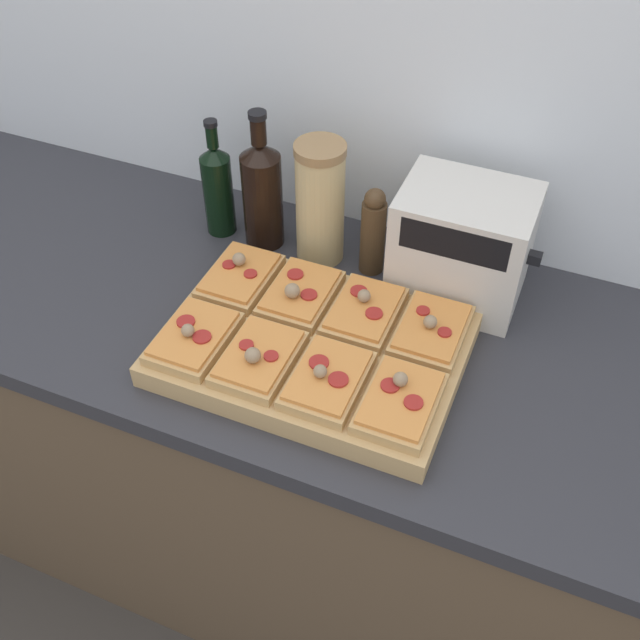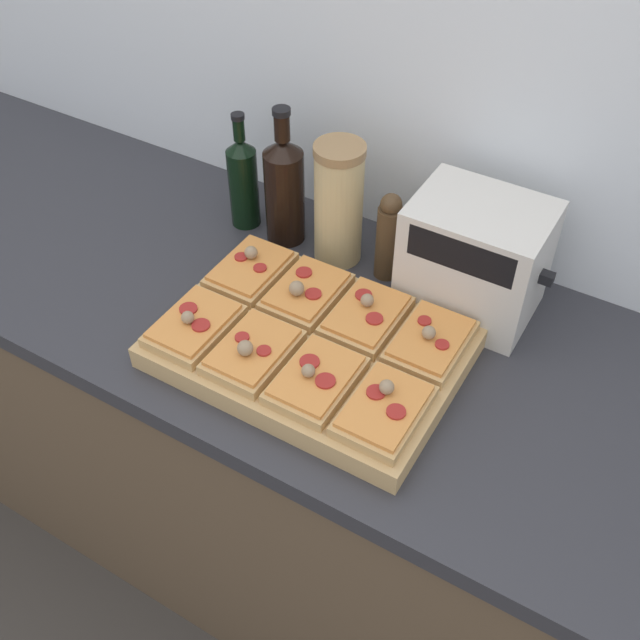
# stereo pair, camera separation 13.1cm
# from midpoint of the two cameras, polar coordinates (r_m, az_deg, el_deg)

# --- Properties ---
(wall_back) EXTENTS (6.00, 0.06, 2.50)m
(wall_back) POSITION_cam_midpoint_polar(r_m,az_deg,el_deg) (1.47, 2.06, 19.04)
(wall_back) COLOR silver
(wall_back) RESTS_ON ground_plane
(kitchen_counter) EXTENTS (2.63, 0.67, 0.90)m
(kitchen_counter) POSITION_cam_midpoint_polar(r_m,az_deg,el_deg) (1.74, -2.90, -10.63)
(kitchen_counter) COLOR brown
(kitchen_counter) RESTS_ON ground_plane
(cutting_board) EXTENTS (0.52, 0.37, 0.04)m
(cutting_board) POSITION_cam_midpoint_polar(r_m,az_deg,el_deg) (1.32, -3.34, -2.29)
(cutting_board) COLOR tan
(cutting_board) RESTS_ON kitchen_counter
(pizza_slice_back_left) EXTENTS (0.11, 0.16, 0.05)m
(pizza_slice_back_left) POSITION_cam_midpoint_polar(r_m,az_deg,el_deg) (1.42, -8.76, 3.23)
(pizza_slice_back_left) COLOR tan
(pizza_slice_back_left) RESTS_ON cutting_board
(pizza_slice_back_midleft) EXTENTS (0.11, 0.16, 0.06)m
(pizza_slice_back_midleft) POSITION_cam_midpoint_polar(r_m,az_deg,el_deg) (1.37, -4.25, 1.92)
(pizza_slice_back_midleft) COLOR tan
(pizza_slice_back_midleft) RESTS_ON cutting_board
(pizza_slice_back_midright) EXTENTS (0.11, 0.16, 0.05)m
(pizza_slice_back_midright) POSITION_cam_midpoint_polar(r_m,az_deg,el_deg) (1.33, 0.61, 0.56)
(pizza_slice_back_midright) COLOR tan
(pizza_slice_back_midright) RESTS_ON cutting_board
(pizza_slice_back_right) EXTENTS (0.11, 0.16, 0.05)m
(pizza_slice_back_right) POSITION_cam_midpoint_polar(r_m,az_deg,el_deg) (1.30, 5.69, -0.92)
(pizza_slice_back_right) COLOR tan
(pizza_slice_back_right) RESTS_ON cutting_board
(pizza_slice_front_left) EXTENTS (0.11, 0.16, 0.05)m
(pizza_slice_front_left) POSITION_cam_midpoint_polar(r_m,az_deg,el_deg) (1.31, -12.43, -1.42)
(pizza_slice_front_left) COLOR tan
(pizza_slice_front_left) RESTS_ON cutting_board
(pizza_slice_front_midleft) EXTENTS (0.11, 0.16, 0.05)m
(pizza_slice_front_midleft) POSITION_cam_midpoint_polar(r_m,az_deg,el_deg) (1.26, -7.67, -3.01)
(pizza_slice_front_midleft) COLOR tan
(pizza_slice_front_midleft) RESTS_ON cutting_board
(pizza_slice_front_midright) EXTENTS (0.11, 0.16, 0.05)m
(pizza_slice_front_midright) POSITION_cam_midpoint_polar(r_m,az_deg,el_deg) (1.22, -2.50, -4.67)
(pizza_slice_front_midright) COLOR tan
(pizza_slice_front_midright) RESTS_ON cutting_board
(pizza_slice_front_right) EXTENTS (0.11, 0.16, 0.05)m
(pizza_slice_front_right) POSITION_cam_midpoint_polar(r_m,az_deg,el_deg) (1.19, 3.01, -6.38)
(pizza_slice_front_right) COLOR tan
(pizza_slice_front_right) RESTS_ON cutting_board
(olive_oil_bottle) EXTENTS (0.06, 0.06, 0.26)m
(olive_oil_bottle) POSITION_cam_midpoint_polar(r_m,az_deg,el_deg) (1.57, -10.21, 9.80)
(olive_oil_bottle) COLOR black
(olive_oil_bottle) RESTS_ON kitchen_counter
(wine_bottle) EXTENTS (0.08, 0.08, 0.30)m
(wine_bottle) POSITION_cam_midpoint_polar(r_m,az_deg,el_deg) (1.51, -6.93, 9.56)
(wine_bottle) COLOR black
(wine_bottle) RESTS_ON kitchen_counter
(grain_jar_tall) EXTENTS (0.10, 0.10, 0.26)m
(grain_jar_tall) POSITION_cam_midpoint_polar(r_m,az_deg,el_deg) (1.46, -2.58, 8.78)
(grain_jar_tall) COLOR tan
(grain_jar_tall) RESTS_ON kitchen_counter
(pepper_mill) EXTENTS (0.05, 0.05, 0.19)m
(pepper_mill) POSITION_cam_midpoint_polar(r_m,az_deg,el_deg) (1.45, 1.49, 6.64)
(pepper_mill) COLOR #47331E
(pepper_mill) RESTS_ON kitchen_counter
(toaster_oven) EXTENTS (0.26, 0.18, 0.22)m
(toaster_oven) POSITION_cam_midpoint_polar(r_m,az_deg,el_deg) (1.40, 8.16, 5.54)
(toaster_oven) COLOR beige
(toaster_oven) RESTS_ON kitchen_counter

